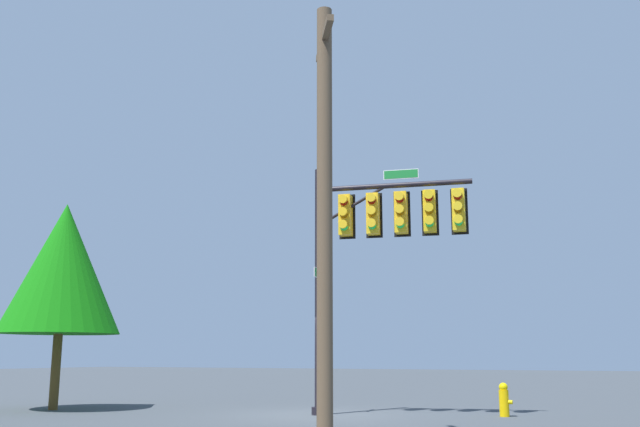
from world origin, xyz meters
TOP-DOWN VIEW (x-y plane):
  - ground_plane at (0.00, 0.00)m, footprint 120.00×120.00m
  - signal_pole_assembly at (1.73, 0.31)m, footprint 4.24×1.43m
  - utility_pole at (2.90, -5.95)m, footprint 1.04×1.60m
  - fire_hydrant at (4.45, 1.48)m, footprint 0.33×0.24m
  - tree_near at (-7.50, -1.61)m, footprint 3.43×3.43m

SIDE VIEW (x-z plane):
  - ground_plane at x=0.00m, z-range 0.00..0.00m
  - fire_hydrant at x=4.45m, z-range 0.00..0.83m
  - tree_near at x=-7.50m, z-range 1.05..6.97m
  - utility_pole at x=2.90m, z-range 0.14..7.99m
  - signal_pole_assembly at x=1.73m, z-range 1.54..8.05m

